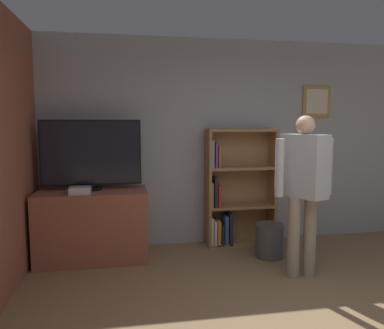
{
  "coord_description": "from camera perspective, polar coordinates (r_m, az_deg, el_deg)",
  "views": [
    {
      "loc": [
        -1.38,
        -2.16,
        1.62
      ],
      "look_at": [
        -0.68,
        1.77,
        1.17
      ],
      "focal_mm": 35.0,
      "sensor_mm": 36.0,
      "label": 1
    }
  ],
  "objects": [
    {
      "name": "television",
      "position": [
        4.53,
        -15.11,
        1.56
      ],
      "size": [
        1.15,
        0.22,
        0.83
      ],
      "color": "black",
      "rests_on": "tv_ledge"
    },
    {
      "name": "waste_bin",
      "position": [
        4.69,
        11.72,
        -11.25
      ],
      "size": [
        0.33,
        0.33,
        0.41
      ],
      "color": "#4C4C51",
      "rests_on": "ground_plane"
    },
    {
      "name": "wall_back",
      "position": [
        5.07,
        5.81,
        3.4
      ],
      "size": [
        6.91,
        0.09,
        2.7
      ],
      "color": "#9EA3A8",
      "rests_on": "ground_plane"
    },
    {
      "name": "tv_ledge",
      "position": [
        4.63,
        -14.85,
        -8.88
      ],
      "size": [
        1.26,
        0.66,
        0.82
      ],
      "color": "#93513D",
      "rests_on": "ground_plane"
    },
    {
      "name": "game_console",
      "position": [
        4.37,
        -16.67,
        -3.81
      ],
      "size": [
        0.23,
        0.18,
        0.08
      ],
      "color": "silver",
      "rests_on": "tv_ledge"
    },
    {
      "name": "person",
      "position": [
        4.02,
        16.63,
        -2.56
      ],
      "size": [
        0.62,
        0.52,
        1.69
      ],
      "rotation": [
        0.0,
        0.0,
        -1.16
      ],
      "color": "gray",
      "rests_on": "ground_plane"
    },
    {
      "name": "bookshelf",
      "position": [
        4.98,
        6.43,
        -4.24
      ],
      "size": [
        0.92,
        0.28,
        1.54
      ],
      "color": "#997047",
      "rests_on": "ground_plane"
    }
  ]
}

